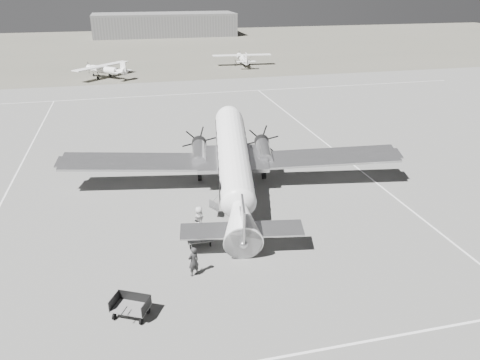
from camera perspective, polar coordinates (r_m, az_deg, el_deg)
The scene contains 15 objects.
ground at distance 34.31m, azimuth 0.97°, elevation -4.20°, with size 260.00×260.00×0.00m, color slate.
taxi_line_near at distance 23.42m, azimuth 10.12°, elevation -19.65°, with size 60.00×0.15×0.01m, color silver.
taxi_line_right at distance 38.81m, azimuth 18.40°, elevation -2.05°, with size 0.15×80.00×0.01m, color silver.
taxi_line_left at distance 43.73m, azimuth -26.14°, elevation -0.45°, with size 0.15×60.00×0.01m, color silver.
taxi_line_horizon at distance 71.65m, azimuth -7.19°, elevation 10.32°, with size 90.00×0.15×0.01m, color silver.
grass_infield at distance 125.69m, azimuth -10.36°, elevation 15.66°, with size 260.00×90.00×0.01m, color #5A574C.
hangar_main at distance 150.52m, azimuth -9.17°, elevation 18.20°, with size 42.00×14.00×6.60m.
dc3_airliner at distance 36.11m, azimuth -0.75°, elevation 1.90°, with size 28.02×19.45×5.34m, color #BCBCBF, non-canonical shape.
light_plane_left at distance 86.49m, azimuth -16.20°, elevation 12.65°, with size 11.88×9.64×2.47m, color white, non-canonical shape.
light_plane_right at distance 95.65m, azimuth 0.28°, elevation 14.47°, with size 11.75×9.53×2.44m, color white, non-canonical shape.
baggage_cart_near at distance 30.42m, azimuth -5.00°, elevation -7.13°, with size 1.68×1.19×0.95m, color slate, non-canonical shape.
baggage_cart_far at distance 25.13m, azimuth -13.18°, elevation -14.88°, with size 1.93×1.36×1.09m, color slate, non-canonical shape.
ground_crew at distance 27.35m, azimuth -5.69°, elevation -9.85°, with size 0.68×0.44×1.86m, color #292929.
ramp_agent at distance 30.96m, azimuth -5.01°, elevation -5.65°, with size 0.87×0.68×1.80m, color silver.
passenger at distance 31.80m, azimuth -5.00°, elevation -4.78°, with size 0.90×0.58×1.83m, color #B4B4B2.
Camera 1 is at (-7.73, -29.46, 15.81)m, focal length 35.00 mm.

